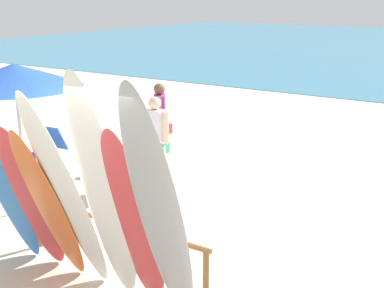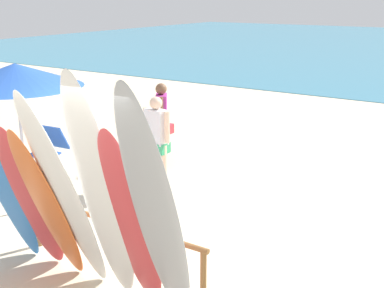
% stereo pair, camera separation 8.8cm
% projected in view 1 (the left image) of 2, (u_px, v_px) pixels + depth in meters
% --- Properties ---
extents(ground, '(60.00, 60.00, 0.00)m').
position_uv_depth(ground, '(379.00, 93.00, 17.51)').
color(ground, beige).
extents(surfboard_rack, '(2.73, 0.07, 0.73)m').
position_uv_depth(surfboard_rack, '(112.00, 232.00, 6.00)').
color(surfboard_rack, brown).
rests_on(surfboard_rack, ground).
extents(surfboard_red_1, '(0.62, 0.81, 1.96)m').
position_uv_depth(surfboard_red_1, '(32.00, 200.00, 5.85)').
color(surfboard_red_1, '#D13D42').
rests_on(surfboard_red_1, ground).
extents(surfboard_orange_2, '(0.55, 0.86, 2.00)m').
position_uv_depth(surfboard_orange_2, '(50.00, 208.00, 5.60)').
color(surfboard_orange_2, orange).
rests_on(surfboard_orange_2, ground).
extents(surfboard_white_3, '(0.61, 1.04, 2.45)m').
position_uv_depth(surfboard_white_3, '(67.00, 197.00, 5.32)').
color(surfboard_white_3, white).
rests_on(surfboard_white_3, ground).
extents(surfboard_white_4, '(0.57, 0.89, 2.67)m').
position_uv_depth(surfboard_white_4, '(104.00, 195.00, 5.07)').
color(surfboard_white_4, white).
rests_on(surfboard_white_4, ground).
extents(surfboard_red_5, '(0.53, 0.72, 2.14)m').
position_uv_depth(surfboard_red_5, '(134.00, 223.00, 5.06)').
color(surfboard_red_5, '#D13D42').
rests_on(surfboard_red_5, ground).
extents(surfboard_grey_6, '(0.53, 0.97, 2.65)m').
position_uv_depth(surfboard_grey_6, '(160.00, 214.00, 4.66)').
color(surfboard_grey_6, '#999EA3').
rests_on(surfboard_grey_6, ground).
extents(beachgoer_strolling, '(0.61, 0.27, 1.61)m').
position_uv_depth(beachgoer_strolling, '(156.00, 135.00, 8.75)').
color(beachgoer_strolling, beige).
rests_on(beachgoer_strolling, ground).
extents(beachgoer_photographing, '(0.42, 0.53, 1.63)m').
position_uv_depth(beachgoer_photographing, '(160.00, 118.00, 9.97)').
color(beachgoer_photographing, brown).
rests_on(beachgoer_photographing, ground).
extents(beach_chair_red, '(0.56, 0.76, 0.80)m').
position_uv_depth(beach_chair_red, '(48.00, 146.00, 9.90)').
color(beach_chair_red, '#B7B7BC').
rests_on(beach_chair_red, ground).
extents(beach_umbrella, '(1.97, 1.97, 2.32)m').
position_uv_depth(beach_umbrella, '(14.00, 76.00, 7.33)').
color(beach_umbrella, silver).
rests_on(beach_umbrella, ground).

